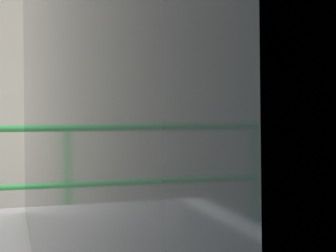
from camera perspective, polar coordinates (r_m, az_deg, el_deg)
parking_meter at (r=2.63m, az=-9.06°, el=-4.92°), size 0.15×0.16×1.45m
pedestrian_at_meter at (r=2.95m, az=2.47°, el=-4.89°), size 0.62×0.64×1.71m
background_railing at (r=4.87m, az=-10.86°, el=-3.94°), size 24.06×0.06×1.18m
backdrop_wall at (r=6.83m, az=-12.78°, el=5.16°), size 32.00×0.50×3.69m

